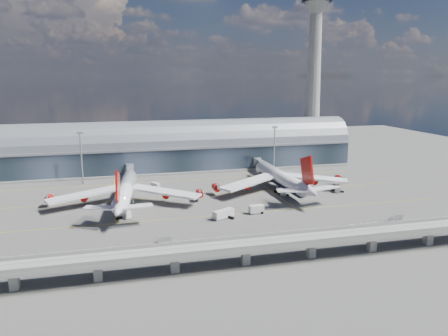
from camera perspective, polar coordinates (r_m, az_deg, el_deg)
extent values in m
plane|color=#474744|center=(176.04, -2.45, -5.29)|extent=(500.00, 500.00, 0.00)
cube|color=gold|center=(166.72, -1.74, -6.27)|extent=(200.00, 0.25, 0.01)
cube|color=gold|center=(194.88, -3.67, -3.60)|extent=(200.00, 0.25, 0.01)
cube|color=gold|center=(223.51, -5.10, -1.60)|extent=(200.00, 0.25, 0.01)
cube|color=gold|center=(201.48, -14.05, -3.42)|extent=(0.25, 80.00, 0.01)
cube|color=gold|center=(213.06, 5.12, -2.27)|extent=(0.25, 80.00, 0.01)
cube|color=#1D2831|center=(249.17, -6.18, 1.43)|extent=(200.00, 28.00, 14.00)
cylinder|color=slate|center=(248.00, -6.21, 3.02)|extent=(200.00, 28.00, 28.00)
cube|color=gray|center=(234.32, -5.72, 2.51)|extent=(200.00, 1.00, 1.20)
cube|color=gray|center=(250.40, -6.14, -0.01)|extent=(200.00, 30.00, 1.20)
cube|color=gray|center=(279.05, 11.23, 1.77)|extent=(18.00, 18.00, 8.00)
cone|color=gray|center=(274.98, 11.58, 10.21)|extent=(10.00, 10.00, 90.00)
cone|color=gray|center=(277.79, 12.01, 19.94)|extent=(16.00, 16.00, 8.00)
cube|color=gray|center=(123.94, 2.86, -10.14)|extent=(220.00, 8.50, 1.20)
cube|color=gray|center=(120.00, 3.44, -10.35)|extent=(220.00, 0.40, 1.20)
cube|color=gray|center=(127.10, 2.33, -9.03)|extent=(220.00, 0.40, 1.20)
cube|color=gray|center=(122.37, 3.08, -10.11)|extent=(220.00, 0.12, 0.12)
cube|color=gray|center=(125.03, 2.66, -9.62)|extent=(220.00, 0.12, 0.12)
cube|color=gray|center=(123.03, -25.74, -13.07)|extent=(2.20, 2.20, 5.00)
cube|color=gray|center=(120.44, -16.15, -12.86)|extent=(2.20, 2.20, 5.00)
cube|color=gray|center=(121.15, -6.44, -12.29)|extent=(2.20, 2.20, 5.00)
cube|color=gray|center=(125.10, 2.85, -11.42)|extent=(2.20, 2.20, 5.00)
cube|color=gray|center=(131.99, 11.31, -10.36)|extent=(2.20, 2.20, 5.00)
cube|color=gray|center=(141.39, 18.75, -9.25)|extent=(2.20, 2.20, 5.00)
cube|color=gray|center=(152.85, 25.12, -8.16)|extent=(2.20, 2.20, 5.00)
cylinder|color=gray|center=(223.74, -18.12, 1.14)|extent=(0.70, 0.70, 25.00)
cube|color=gray|center=(221.85, -18.33, 4.36)|extent=(3.00, 0.40, 1.00)
cylinder|color=gray|center=(238.57, 6.58, 2.29)|extent=(0.70, 0.70, 25.00)
cube|color=gray|center=(236.80, 6.66, 5.32)|extent=(3.00, 0.40, 1.00)
cylinder|color=white|center=(185.17, -12.73, -2.82)|extent=(11.87, 50.71, 6.08)
cone|color=white|center=(212.32, -12.10, -0.91)|extent=(6.91, 8.25, 6.08)
cone|color=white|center=(156.31, -13.67, -5.31)|extent=(7.35, 12.02, 6.08)
cube|color=#A10B06|center=(157.04, -13.70, -2.39)|extent=(1.98, 11.35, 12.57)
cube|color=white|center=(185.69, -17.67, -3.29)|extent=(31.27, 18.21, 2.45)
cube|color=white|center=(182.74, -7.80, -3.07)|extent=(29.49, 23.65, 2.45)
cylinder|color=#A10B06|center=(188.04, -17.71, -3.65)|extent=(3.57, 5.07, 3.04)
cylinder|color=#A10B06|center=(191.07, -21.89, -3.71)|extent=(3.57, 5.07, 3.04)
cylinder|color=#A10B06|center=(185.02, -7.60, -3.43)|extent=(3.57, 5.07, 3.04)
cylinder|color=#A10B06|center=(185.51, -3.23, -3.30)|extent=(3.57, 5.07, 3.04)
cylinder|color=gray|center=(203.41, -12.26, -2.77)|extent=(0.47, 0.47, 2.85)
cylinder|color=gray|center=(183.01, -13.72, -4.49)|extent=(0.57, 0.57, 2.85)
cylinder|color=gray|center=(182.44, -11.82, -4.45)|extent=(0.57, 0.57, 2.85)
cylinder|color=black|center=(183.26, -13.70, -4.76)|extent=(2.24, 1.66, 1.42)
cylinder|color=black|center=(182.69, -11.80, -4.72)|extent=(2.24, 1.66, 1.42)
cylinder|color=white|center=(204.19, 7.37, -1.20)|extent=(7.21, 49.72, 5.95)
cone|color=white|center=(229.46, 4.65, 0.31)|extent=(6.15, 8.35, 5.95)
cone|color=white|center=(177.72, 11.15, -3.04)|extent=(6.26, 12.45, 5.95)
cube|color=#A10B06|center=(178.58, 10.80, -0.38)|extent=(1.03, 12.27, 13.58)
cube|color=white|center=(196.85, 3.29, -1.86)|extent=(30.96, 22.35, 2.54)
cube|color=white|center=(209.32, 11.63, -1.26)|extent=(31.33, 21.15, 2.54)
cylinder|color=black|center=(204.56, 7.35, -1.65)|extent=(6.19, 44.61, 5.05)
cylinder|color=#A10B06|center=(198.99, 2.93, -2.25)|extent=(3.41, 5.21, 3.28)
cylinder|color=#A10B06|center=(195.00, -1.05, -2.54)|extent=(3.41, 5.21, 3.28)
cylinder|color=#A10B06|center=(211.77, 11.50, -1.61)|extent=(3.41, 5.21, 3.28)
cylinder|color=#A10B06|center=(218.58, 14.83, -1.35)|extent=(3.41, 5.21, 3.28)
cylinder|color=gray|center=(220.95, 5.56, -1.36)|extent=(0.51, 0.51, 3.08)
cylinder|color=gray|center=(200.35, 6.93, -2.77)|extent=(0.62, 0.62, 3.08)
cylinder|color=gray|center=(202.91, 8.64, -2.63)|extent=(0.62, 0.62, 3.08)
cylinder|color=black|center=(200.60, 6.92, -3.04)|extent=(2.29, 1.60, 1.54)
cylinder|color=black|center=(203.16, 8.63, -2.90)|extent=(2.29, 1.60, 1.54)
cube|color=gray|center=(221.77, -12.13, -0.55)|extent=(3.00, 24.00, 3.00)
cube|color=gray|center=(210.06, -11.99, -1.23)|extent=(3.60, 3.60, 3.40)
cylinder|color=gray|center=(233.51, -12.26, 0.07)|extent=(4.40, 4.40, 4.00)
cylinder|color=gray|center=(210.87, -11.95, -2.16)|extent=(0.50, 0.50, 3.40)
cylinder|color=black|center=(211.20, -11.94, -2.52)|extent=(1.40, 0.80, 0.80)
cube|color=gray|center=(233.02, 5.45, 0.26)|extent=(3.00, 28.00, 3.00)
cube|color=gray|center=(220.19, 6.68, -0.45)|extent=(3.60, 3.60, 3.40)
cylinder|color=gray|center=(245.97, 4.35, 0.90)|extent=(4.40, 4.40, 4.00)
cylinder|color=gray|center=(220.96, 6.65, -1.34)|extent=(0.50, 0.50, 3.40)
cylinder|color=black|center=(221.27, 6.65, -1.68)|extent=(1.40, 0.80, 0.80)
cube|color=beige|center=(168.66, -13.07, -5.79)|extent=(6.19, 7.16, 2.67)
cylinder|color=black|center=(170.79, -12.61, -5.96)|extent=(2.60, 2.28, 0.92)
cylinder|color=black|center=(167.26, -13.51, -6.38)|extent=(2.60, 2.28, 0.92)
cube|color=beige|center=(169.53, 4.25, -5.35)|extent=(5.81, 3.01, 2.92)
cylinder|color=black|center=(170.35, 4.84, -5.73)|extent=(1.23, 2.88, 1.01)
cylinder|color=black|center=(169.50, 3.65, -5.81)|extent=(1.23, 2.88, 1.01)
cube|color=beige|center=(163.52, -0.07, -5.98)|extent=(9.08, 6.58, 2.91)
cylinder|color=black|center=(163.25, 0.91, -6.48)|extent=(2.23, 2.93, 1.01)
cylinder|color=black|center=(164.63, -1.04, -6.33)|extent=(2.23, 2.93, 1.01)
cube|color=beige|center=(206.99, 14.62, -2.58)|extent=(4.99, 6.40, 2.62)
cylinder|color=black|center=(208.25, 14.15, -2.80)|extent=(2.64, 2.03, 0.91)
cylinder|color=black|center=(206.32, 15.06, -2.98)|extent=(2.64, 2.03, 0.91)
cube|color=beige|center=(196.15, 7.76, -3.06)|extent=(4.16, 5.88, 2.78)
cylinder|color=black|center=(197.69, 7.42, -3.30)|extent=(2.85, 1.83, 0.96)
cylinder|color=black|center=(195.25, 8.09, -3.52)|extent=(2.85, 1.83, 0.96)
cube|color=beige|center=(209.89, -8.95, -2.20)|extent=(4.30, 5.40, 2.22)
cylinder|color=black|center=(211.57, -8.76, -2.36)|extent=(2.23, 1.75, 0.77)
cylinder|color=black|center=(208.70, -9.14, -2.57)|extent=(2.23, 1.75, 0.77)
cube|color=gray|center=(142.41, -8.16, -9.53)|extent=(2.58, 1.91, 0.30)
cube|color=silver|center=(142.12, -8.17, -9.23)|extent=(2.18, 1.75, 1.49)
cube|color=gray|center=(143.00, -7.15, -9.41)|extent=(2.58, 1.91, 0.30)
cube|color=silver|center=(142.71, -7.15, -9.11)|extent=(2.18, 1.75, 1.49)
cube|color=gray|center=(157.98, 16.55, -7.72)|extent=(2.68, 1.79, 0.33)
cube|color=silver|center=(157.69, 16.57, -7.41)|extent=(2.23, 1.67, 1.67)
cube|color=gray|center=(159.44, 17.45, -7.59)|extent=(2.68, 1.79, 0.33)
cube|color=silver|center=(159.15, 17.47, -7.29)|extent=(2.23, 1.67, 1.67)
cube|color=gray|center=(160.94, 18.34, -7.47)|extent=(2.68, 1.79, 0.33)
cube|color=silver|center=(160.65, 18.36, -7.17)|extent=(2.23, 1.67, 1.67)
cube|color=gray|center=(162.48, 19.20, -7.35)|extent=(2.68, 1.79, 0.33)
cube|color=silver|center=(162.19, 19.23, -7.05)|extent=(2.23, 1.67, 1.67)
cube|color=gray|center=(171.58, 21.09, -6.48)|extent=(2.74, 2.36, 0.29)
cube|color=silver|center=(171.35, 21.11, -6.24)|extent=(2.35, 2.11, 1.44)
cube|color=gray|center=(173.67, 21.51, -6.29)|extent=(2.74, 2.36, 0.29)
cube|color=silver|center=(173.44, 21.53, -6.05)|extent=(2.35, 2.11, 1.44)
cube|color=gray|center=(175.77, 21.92, -6.11)|extent=(2.74, 2.36, 0.29)
cube|color=silver|center=(175.54, 21.94, -5.87)|extent=(2.35, 2.11, 1.44)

